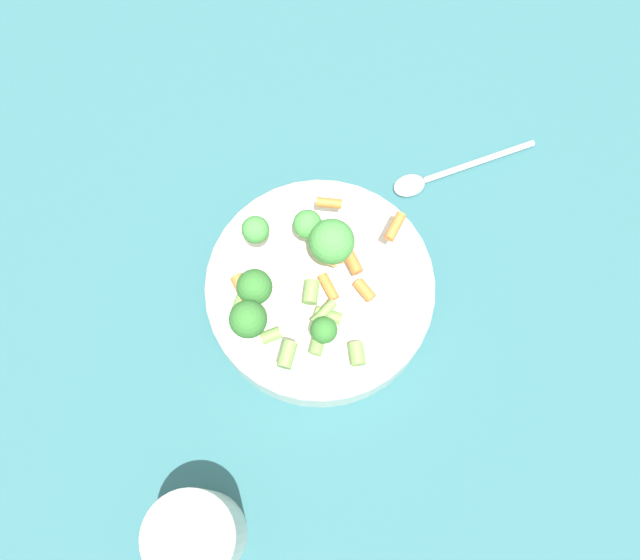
{
  "coord_description": "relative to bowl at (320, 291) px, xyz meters",
  "views": [
    {
      "loc": [
        -0.11,
        0.19,
        0.77
      ],
      "look_at": [
        0.0,
        0.0,
        0.07
      ],
      "focal_mm": 42.0,
      "sensor_mm": 36.0,
      "label": 1
    }
  ],
  "objects": [
    {
      "name": "cup",
      "position": [
        -0.03,
        0.26,
        0.03
      ],
      "size": [
        0.08,
        0.08,
        0.11
      ],
      "color": "silver",
      "rests_on": "ground_plane"
    },
    {
      "name": "bowl",
      "position": [
        0.0,
        0.0,
        0.0
      ],
      "size": [
        0.24,
        0.24,
        0.05
      ],
      "color": "silver",
      "rests_on": "ground_plane"
    },
    {
      "name": "ground_plane",
      "position": [
        0.0,
        0.0,
        -0.03
      ],
      "size": [
        3.0,
        3.0,
        0.0
      ],
      "primitive_type": "plane",
      "color": "#2D6066"
    },
    {
      "name": "spoon",
      "position": [
        -0.04,
        -0.19,
        -0.02
      ],
      "size": [
        0.12,
        0.14,
        0.01
      ],
      "rotation": [
        0.0,
        0.0,
        7.19
      ],
      "color": "silver",
      "rests_on": "ground_plane"
    },
    {
      "name": "pasta_salad",
      "position": [
        0.02,
        0.01,
        0.07
      ],
      "size": [
        0.17,
        0.19,
        0.08
      ],
      "color": "#8CB766",
      "rests_on": "bowl"
    }
  ]
}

